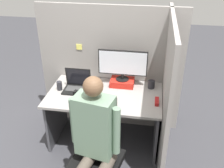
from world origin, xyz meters
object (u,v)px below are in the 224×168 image
object	(u,v)px
monitor	(123,64)
person	(95,139)
office_chair	(96,147)
stapler	(157,101)
laptop	(77,86)
carrot_toy	(98,104)
paper_box	(122,82)
coffee_mug	(151,84)
pen_cup	(59,86)

from	to	relation	value
monitor	person	size ratio (longest dim) A/B	0.44
office_chair	person	distance (m)	0.30
stapler	person	world-z (taller)	person
laptop	carrot_toy	distance (m)	0.44
laptop	paper_box	bearing A→B (deg)	21.08
laptop	coffee_mug	world-z (taller)	laptop
monitor	pen_cup	world-z (taller)	monitor
pen_cup	person	bearing A→B (deg)	-53.90
laptop	office_chair	bearing A→B (deg)	-62.29
monitor	stapler	world-z (taller)	monitor
stapler	carrot_toy	distance (m)	0.65
office_chair	pen_cup	size ratio (longest dim) A/B	9.35
office_chair	laptop	bearing A→B (deg)	117.71
coffee_mug	pen_cup	distance (m)	1.11
person	coffee_mug	xyz separation A→B (m)	(0.46, 1.08, -0.01)
paper_box	carrot_toy	size ratio (longest dim) A/B	2.07
paper_box	office_chair	world-z (taller)	office_chair
monitor	office_chair	bearing A→B (deg)	-98.23
paper_box	office_chair	size ratio (longest dim) A/B	0.28
stapler	coffee_mug	size ratio (longest dim) A/B	1.45
monitor	stapler	size ratio (longest dim) A/B	4.16
carrot_toy	office_chair	xyz separation A→B (m)	(0.07, -0.44, -0.22)
paper_box	stapler	bearing A→B (deg)	-38.58
stapler	pen_cup	size ratio (longest dim) A/B	1.30
person	coffee_mug	distance (m)	1.18
laptop	carrot_toy	bearing A→B (deg)	-43.27
carrot_toy	paper_box	bearing A→B (deg)	67.94
person	monitor	bearing A→B (deg)	84.69
laptop	stapler	size ratio (longest dim) A/B	2.18
carrot_toy	laptop	bearing A→B (deg)	136.73
paper_box	monitor	xyz separation A→B (m)	(-0.00, 0.00, 0.25)
monitor	carrot_toy	xyz separation A→B (m)	(-0.20, -0.50, -0.27)
carrot_toy	person	bearing A→B (deg)	-80.42
stapler	pen_cup	bearing A→B (deg)	174.73
paper_box	coffee_mug	xyz separation A→B (m)	(0.36, -0.01, 0.01)
monitor	stapler	xyz separation A→B (m)	(0.43, -0.35, -0.27)
stapler	office_chair	world-z (taller)	office_chair
person	pen_cup	world-z (taller)	person
office_chair	coffee_mug	xyz separation A→B (m)	(0.49, 0.92, 0.24)
monitor	paper_box	bearing A→B (deg)	-90.00
coffee_mug	person	bearing A→B (deg)	-113.02
coffee_mug	carrot_toy	bearing A→B (deg)	-139.06
paper_box	office_chair	distance (m)	0.98
coffee_mug	laptop	bearing A→B (deg)	-168.01
laptop	pen_cup	xyz separation A→B (m)	(-0.21, -0.04, 0.00)
paper_box	monitor	distance (m)	0.25
paper_box	coffee_mug	world-z (taller)	coffee_mug
office_chair	coffee_mug	distance (m)	1.07
paper_box	stapler	xyz separation A→B (m)	(0.43, -0.34, -0.02)
monitor	coffee_mug	distance (m)	0.43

